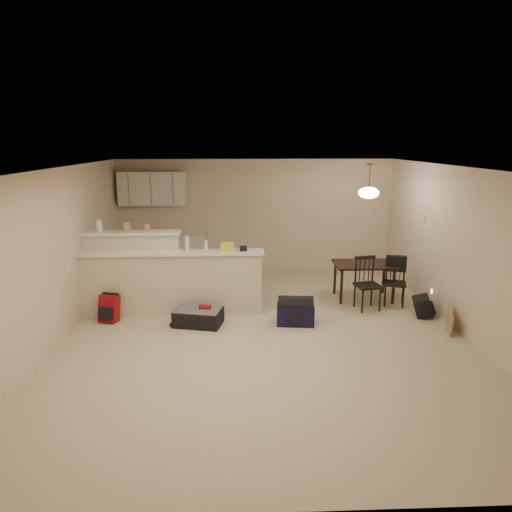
{
  "coord_description": "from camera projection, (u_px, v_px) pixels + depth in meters",
  "views": [
    {
      "loc": [
        -0.39,
        -6.5,
        2.86
      ],
      "look_at": [
        -0.1,
        0.7,
        1.05
      ],
      "focal_mm": 32.0,
      "sensor_mm": 36.0,
      "label": 1
    }
  ],
  "objects": [
    {
      "name": "black_daypack",
      "position": [
        423.0,
        307.0,
        7.67
      ],
      "size": [
        0.36,
        0.43,
        0.33
      ],
      "primitive_type": "cube",
      "rotation": [
        0.0,
        0.0,
        1.28
      ],
      "color": "black",
      "rests_on": "ground"
    },
    {
      "name": "jar",
      "position": [
        99.0,
        226.0,
        7.63
      ],
      "size": [
        0.1,
        0.1,
        0.2
      ],
      "primitive_type": "cylinder",
      "color": "silver",
      "rests_on": "breakfast_bar"
    },
    {
      "name": "bottle_a",
      "position": [
        187.0,
        244.0,
        7.54
      ],
      "size": [
        0.07,
        0.07,
        0.26
      ],
      "primitive_type": "cylinder",
      "color": "silver",
      "rests_on": "breakfast_bar"
    },
    {
      "name": "dining_chair_far",
      "position": [
        395.0,
        282.0,
        8.12
      ],
      "size": [
        0.47,
        0.46,
        0.86
      ],
      "primitive_type": null,
      "rotation": [
        0.0,
        0.0,
        -0.31
      ],
      "color": "black",
      "rests_on": "ground"
    },
    {
      "name": "breakfast_bar",
      "position": [
        158.0,
        278.0,
        7.75
      ],
      "size": [
        3.08,
        0.58,
        1.39
      ],
      "color": "beige",
      "rests_on": "ground"
    },
    {
      "name": "suitcase",
      "position": [
        198.0,
        317.0,
        7.32
      ],
      "size": [
        0.82,
        0.63,
        0.25
      ],
      "primitive_type": "cube",
      "rotation": [
        0.0,
        0.0,
        -0.22
      ],
      "color": "black",
      "rests_on": "ground"
    },
    {
      "name": "pouch",
      "position": [
        243.0,
        249.0,
        7.6
      ],
      "size": [
        0.12,
        0.1,
        0.08
      ],
      "primitive_type": "cube",
      "color": "tan",
      "rests_on": "breakfast_bar"
    },
    {
      "name": "thermostat",
      "position": [
        424.0,
        219.0,
        8.27
      ],
      "size": [
        0.02,
        0.12,
        0.12
      ],
      "primitive_type": "cube",
      "color": "beige",
      "rests_on": "room"
    },
    {
      "name": "bag_lump",
      "position": [
        227.0,
        247.0,
        7.58
      ],
      "size": [
        0.22,
        0.18,
        0.14
      ],
      "primitive_type": "cube",
      "color": "tan",
      "rests_on": "breakfast_bar"
    },
    {
      "name": "dining_table",
      "position": [
        364.0,
        268.0,
        8.42
      ],
      "size": [
        1.1,
        0.74,
        0.68
      ],
      "rotation": [
        0.0,
        0.0,
        -0.01
      ],
      "color": "black",
      "rests_on": "ground"
    },
    {
      "name": "room",
      "position": [
        265.0,
        254.0,
        6.71
      ],
      "size": [
        7.0,
        7.02,
        2.5
      ],
      "color": "beige",
      "rests_on": "ground"
    },
    {
      "name": "cereal_box",
      "position": [
        127.0,
        227.0,
        7.65
      ],
      "size": [
        0.1,
        0.07,
        0.16
      ],
      "primitive_type": "cube",
      "color": "tan",
      "rests_on": "breakfast_bar"
    },
    {
      "name": "dining_chair_near",
      "position": [
        368.0,
        284.0,
        7.91
      ],
      "size": [
        0.47,
        0.46,
        0.93
      ],
      "primitive_type": null,
      "rotation": [
        0.0,
        0.0,
        0.19
      ],
      "color": "black",
      "rests_on": "ground"
    },
    {
      "name": "bottle_b",
      "position": [
        206.0,
        246.0,
        7.56
      ],
      "size": [
        0.06,
        0.06,
        0.18
      ],
      "primitive_type": "cylinder",
      "color": "silver",
      "rests_on": "breakfast_bar"
    },
    {
      "name": "small_box",
      "position": [
        148.0,
        228.0,
        7.67
      ],
      "size": [
        0.08,
        0.06,
        0.12
      ],
      "primitive_type": "cube",
      "color": "tan",
      "rests_on": "breakfast_bar"
    },
    {
      "name": "kitchen_counter",
      "position": [
        164.0,
        256.0,
        9.92
      ],
      "size": [
        1.8,
        0.6,
        0.9
      ],
      "primitive_type": "cube",
      "color": "white",
      "rests_on": "ground"
    },
    {
      "name": "navy_duffel",
      "position": [
        295.0,
        315.0,
        7.33
      ],
      "size": [
        0.62,
        0.38,
        0.32
      ],
      "primitive_type": "cube",
      "rotation": [
        0.0,
        0.0,
        -0.1
      ],
      "color": "#121135",
      "rests_on": "ground"
    },
    {
      "name": "cardboard_sheet",
      "position": [
        449.0,
        321.0,
        7.02
      ],
      "size": [
        0.15,
        0.46,
        0.36
      ],
      "primitive_type": "cube",
      "rotation": [
        0.0,
        0.0,
        1.3
      ],
      "color": "tan",
      "rests_on": "ground"
    },
    {
      "name": "pendant_lamp",
      "position": [
        369.0,
        192.0,
        8.08
      ],
      "size": [
        0.36,
        0.36,
        0.62
      ],
      "color": "brown",
      "rests_on": "room"
    },
    {
      "name": "upper_cabinets",
      "position": [
        152.0,
        188.0,
        9.68
      ],
      "size": [
        1.4,
        0.34,
        0.7
      ],
      "primitive_type": "cube",
      "color": "white",
      "rests_on": "room"
    },
    {
      "name": "red_backpack",
      "position": [
        109.0,
        308.0,
        7.43
      ],
      "size": [
        0.33,
        0.26,
        0.44
      ],
      "primitive_type": "cube",
      "rotation": [
        0.0,
        0.0,
        -0.26
      ],
      "color": "maroon",
      "rests_on": "ground"
    }
  ]
}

